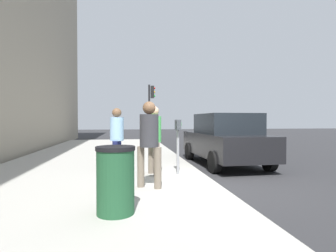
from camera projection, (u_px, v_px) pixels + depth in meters
The scene contains 9 objects.
ground_plane at pixel (213, 186), 6.39m from camera, with size 80.00×80.00×0.00m, color #2B2B2D.
sidewalk_slab at pixel (80, 188), 5.95m from camera, with size 28.00×6.00×0.15m, color #A8A59E.
parking_meter at pixel (178, 135), 7.10m from camera, with size 0.36×0.12×1.41m.
pedestrian_at_meter at pixel (154, 134), 7.00m from camera, with size 0.52×0.38×1.76m.
pedestrian_bystander at pixel (149, 137), 5.64m from camera, with size 0.39×0.49×1.79m.
parking_officer at pixel (117, 134), 7.66m from camera, with size 0.52×0.38×1.74m.
parked_sedan_near at pixel (225, 139), 9.46m from camera, with size 4.46×2.09×1.77m.
traffic_signal at pixel (151, 104), 16.97m from camera, with size 0.24×0.44×3.60m.
trash_bin at pixel (116, 180), 4.08m from camera, with size 0.59×0.59×1.01m.
Camera 1 is at (-6.14, 1.96, 1.55)m, focal length 29.24 mm.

